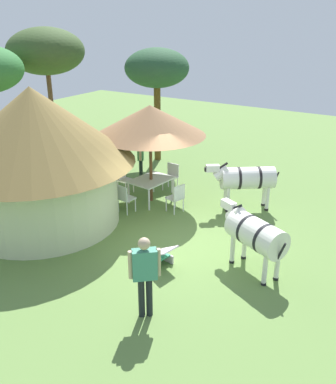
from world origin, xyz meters
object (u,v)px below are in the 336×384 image
striped_lounge_chair (158,256)px  zebra_nearest_camera (246,178)px  thatched_hut (37,151)px  patio_chair_near_hut (124,178)px  zebra_by_umbrella (255,233)px  patio_chair_east_end (171,175)px  standing_watcher (145,270)px  patio_chair_near_lawn (177,196)px  guest_beside_umbrella (141,154)px  patio_chair_west_end (124,197)px  acacia_tree_behind_hut (157,69)px  acacia_tree_far_lawn (46,52)px  shade_umbrella (150,120)px  patio_dining_table (151,182)px

striped_lounge_chair → zebra_nearest_camera: (4.15, -0.48, 0.75)m
striped_lounge_chair → thatched_hut: bearing=97.3°
patio_chair_near_hut → zebra_by_umbrella: (-2.22, -5.50, 0.45)m
patio_chair_east_end → standing_watcher: (-6.01, -3.09, 0.54)m
patio_chair_near_lawn → striped_lounge_chair: bearing=-141.8°
guest_beside_umbrella → striped_lounge_chair: bearing=6.3°
patio_chair_west_end → striped_lounge_chair: size_ratio=1.00×
patio_chair_near_hut → acacia_tree_behind_hut: bearing=-159.7°
thatched_hut → acacia_tree_behind_hut: (6.63, 0.41, 1.50)m
thatched_hut → standing_watcher: bearing=-111.2°
thatched_hut → guest_beside_umbrella: size_ratio=3.15×
patio_chair_near_hut → standing_watcher: (-4.91, -4.31, 0.54)m
acacia_tree_far_lawn → striped_lounge_chair: bearing=-120.0°
standing_watcher → striped_lounge_chair: standing_watcher is taller
shade_umbrella → patio_chair_east_end: bearing=-1.5°
shade_umbrella → patio_chair_near_hut: bearing=85.1°
shade_umbrella → guest_beside_umbrella: size_ratio=2.00×
patio_chair_near_lawn → acacia_tree_behind_hut: (4.03, 3.34, 3.14)m
striped_lounge_chair → zebra_nearest_camera: 4.24m
guest_beside_umbrella → patio_chair_near_lawn: bearing=24.2°
zebra_by_umbrella → thatched_hut: bearing=123.1°
thatched_hut → acacia_tree_far_lawn: size_ratio=1.04×
shade_umbrella → patio_chair_near_hut: (0.10, 1.19, -2.13)m
patio_chair_east_end → zebra_nearest_camera: size_ratio=0.46×
patio_dining_table → patio_chair_west_end: patio_chair_west_end is taller
patio_chair_east_end → patio_chair_near_lawn: size_ratio=1.00×
patio_chair_near_lawn → standing_watcher: size_ratio=0.51×
patio_chair_east_end → guest_beside_umbrella: size_ratio=0.53×
guest_beside_umbrella → standing_watcher: standing_watcher is taller
patio_chair_near_hut → zebra_nearest_camera: bearing=107.9°
shade_umbrella → guest_beside_umbrella: 2.40m
thatched_hut → zebra_nearest_camera: 6.15m
patio_dining_table → acacia_tree_far_lawn: size_ratio=0.28×
patio_chair_east_end → striped_lounge_chair: patio_chair_east_end is taller
shade_umbrella → patio_chair_east_end: 2.44m
shade_umbrella → patio_chair_near_lawn: 2.44m
shade_umbrella → acacia_tree_far_lawn: size_ratio=0.66×
patio_dining_table → acacia_tree_far_lawn: (1.67, 6.00, 3.62)m
patio_chair_near_hut → patio_chair_near_lawn: (-0.42, -2.35, 0.00)m
patio_chair_west_end → patio_chair_near_lawn: same height
patio_chair_near_hut → zebra_by_umbrella: zebra_by_umbrella is taller
guest_beside_umbrella → acacia_tree_far_lawn: (0.44, 4.72, 3.25)m
patio_chair_near_lawn → zebra_by_umbrella: bearing=-104.1°
acacia_tree_far_lawn → patio_chair_near_lawn: bearing=-105.6°
patio_chair_near_hut → zebra_by_umbrella: size_ratio=0.46×
standing_watcher → striped_lounge_chair: bearing=73.9°
patio_chair_near_hut → striped_lounge_chair: patio_chair_near_hut is taller
thatched_hut → patio_chair_near_hut: thatched_hut is taller
patio_dining_table → patio_chair_near_hut: bearing=85.1°
shade_umbrella → patio_chair_near_hut: size_ratio=3.80×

